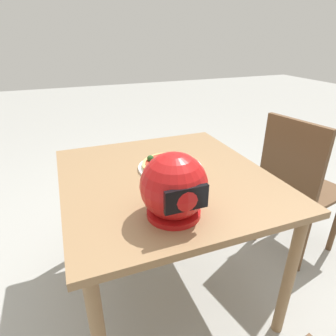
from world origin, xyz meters
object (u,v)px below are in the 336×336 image
Objects in this scene: pizza at (169,164)px; motorcycle_helmet at (174,187)px; dining_table at (166,191)px; chair_side at (296,182)px.

motorcycle_helmet reaches higher than pizza.
motorcycle_helmet is at bearing 70.93° from pizza.
pizza reaches higher than dining_table.
motorcycle_helmet reaches higher than chair_side.
chair_side is (-0.79, 0.06, -0.23)m from pizza.
pizza is 0.82m from chair_side.
chair_side reaches higher than pizza.
dining_table is 3.67× the size of pizza.
pizza is 1.14× the size of motorcycle_helmet.
dining_table is 1.12× the size of chair_side.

